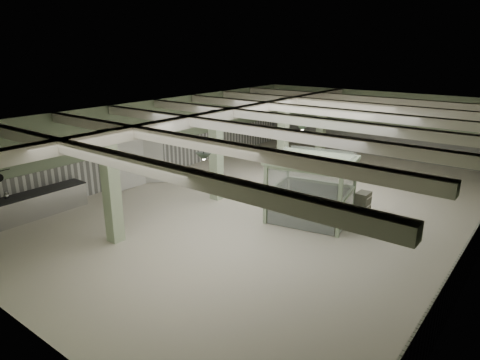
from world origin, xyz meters
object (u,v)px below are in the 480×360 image
Objects in this scene: guard_booth at (312,177)px; filing_cabinet at (362,209)px; prep_counter at (21,208)px; walkin_cooler at (133,161)px.

guard_booth reaches higher than filing_cabinet.
guard_booth is 2.04m from filing_cabinet.
filing_cabinet is (9.84, 6.90, 0.16)m from prep_counter.
filing_cabinet is at bearing 5.95° from guard_booth.
prep_counter is at bearing -152.74° from guard_booth.
prep_counter is at bearing -145.28° from filing_cabinet.
guard_booth is (8.20, 1.27, 0.48)m from walkin_cooler.
guard_booth is at bearing -163.46° from filing_cabinet.
walkin_cooler is at bearing 90.94° from prep_counter.
walkin_cooler reaches higher than filing_cabinet.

